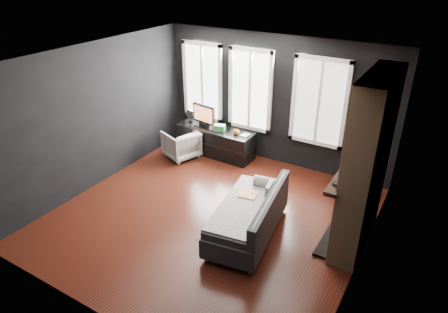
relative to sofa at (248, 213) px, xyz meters
The scene contains 18 objects.
floor 0.88m from the sofa, behind, with size 5.00×5.00×0.00m, color black.
ceiling 2.43m from the sofa, behind, with size 5.00×5.00×0.00m, color white.
wall_back 2.88m from the sofa, 106.72° to the left, with size 5.00×0.02×2.70m, color black.
wall_left 3.42m from the sofa, behind, with size 0.02×5.00×2.70m, color black.
wall_right 1.97m from the sofa, ahead, with size 0.02×5.00×2.70m, color black.
windows 3.46m from the sofa, 115.67° to the left, with size 4.00×0.16×1.76m, color white, non-canonical shape.
fireplace 1.92m from the sofa, 24.85° to the left, with size 0.70×1.62×2.70m, color #93724C, non-canonical shape.
sofa is the anchor object (origin of this frame).
stripe_pillow 0.53m from the sofa, 74.48° to the left, with size 0.07×0.31×0.31m, color gray.
armchair 3.06m from the sofa, 146.54° to the left, with size 0.67×0.62×0.68m, color silver.
media_console 2.96m from the sofa, 131.98° to the left, with size 1.79×0.56×0.62m, color black, non-canonical shape.
monitor 3.23m from the sofa, 135.81° to the left, with size 0.62×0.13×0.56m, color black, non-canonical shape.
desk_fan 3.52m from the sofa, 140.05° to the left, with size 0.22×0.22×0.31m, color #A3A3A3, non-canonical shape.
mug 2.62m from the sofa, 123.47° to the left, with size 0.13×0.10×0.13m, color #D6611A.
book 2.62m from the sofa, 120.43° to the left, with size 0.15×0.02×0.21m, color #BEAE96.
storage_box 2.86m from the sofa, 130.54° to the left, with size 0.24×0.15×0.13m, color #367B40.
mantel_vase 1.94m from the sofa, 42.28° to the left, with size 0.16×0.17×0.16m, color gold.
mantel_clock 1.53m from the sofa, ahead, with size 0.12×0.12×0.04m, color black.
Camera 1 is at (3.13, -4.77, 4.06)m, focal length 32.00 mm.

